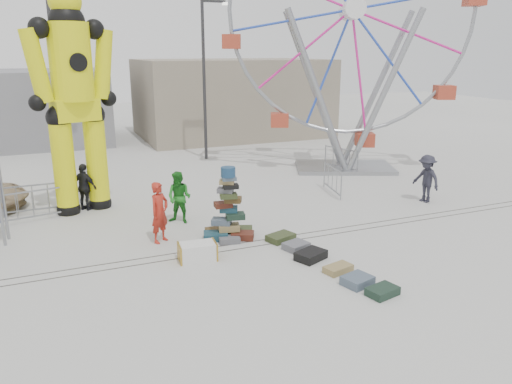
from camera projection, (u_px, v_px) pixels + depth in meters
name	position (u px, v px, depth m)	size (l,w,h in m)	color
ground	(242.00, 257.00, 13.88)	(90.00, 90.00, 0.00)	#9E9E99
track_line_near	(234.00, 250.00, 14.41)	(40.00, 0.04, 0.01)	#47443F
track_line_far	(230.00, 245.00, 14.77)	(40.00, 0.04, 0.01)	#47443F
building_right	(231.00, 98.00, 33.55)	(12.00, 8.00, 5.00)	gray
building_left	(21.00, 107.00, 30.57)	(10.00, 8.00, 4.40)	gray
lamp_post_right	(206.00, 72.00, 25.34)	(1.41, 0.25, 8.00)	#2D2D30
lamp_post_left	(57.00, 73.00, 24.52)	(1.41, 0.25, 8.00)	#2D2D30
suitcase_tower	(229.00, 218.00, 15.22)	(1.72, 1.42, 2.23)	#1C4454
crash_test_dummy	(74.00, 94.00, 16.86)	(3.12, 1.42, 7.86)	black
ferris_wheel	(351.00, 32.00, 22.51)	(10.32, 4.58, 12.95)	gray
steamer_trunk	(197.00, 252.00, 13.66)	(1.03, 0.59, 0.48)	silver
row_case_0	(281.00, 237.00, 15.09)	(0.83, 0.55, 0.20)	#374321
row_case_1	(296.00, 246.00, 14.41)	(0.68, 0.56, 0.21)	slate
row_case_2	(311.00, 255.00, 13.72)	(0.83, 0.58, 0.24)	black
row_case_3	(338.00, 269.00, 12.95)	(0.76, 0.43, 0.18)	#9A844E
row_case_4	(357.00, 281.00, 12.22)	(0.70, 0.58, 0.23)	#4E5E70
row_case_5	(382.00, 291.00, 11.72)	(0.74, 0.49, 0.20)	#1C3225
barricade_dummy_b	(33.00, 199.00, 17.39)	(2.00, 0.10, 1.10)	gray
barricade_dummy_c	(33.00, 206.00, 16.67)	(2.00, 0.10, 1.10)	gray
barricade_wheel_front	(332.00, 180.00, 19.98)	(2.00, 0.10, 1.10)	gray
barricade_wheel_back	(341.00, 159.00, 23.83)	(2.00, 0.10, 1.10)	gray
pedestrian_red	(160.00, 212.00, 14.79)	(0.67, 0.44, 1.85)	#A22317
pedestrian_green	(179.00, 198.00, 16.47)	(0.85, 0.66, 1.74)	#1C721D
pedestrian_black	(85.00, 187.00, 17.81)	(1.00, 0.41, 1.70)	black
pedestrian_grey	(426.00, 179.00, 18.77)	(1.17, 0.67, 1.81)	#22212D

